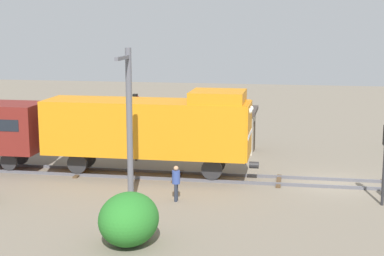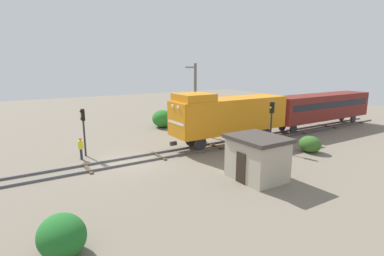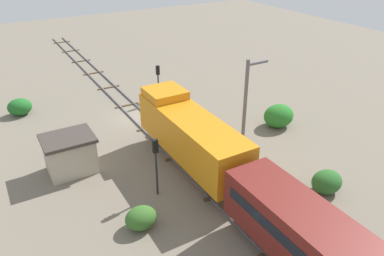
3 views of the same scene
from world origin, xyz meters
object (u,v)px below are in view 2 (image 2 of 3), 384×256
(passenger_car_leading, at_px, (321,106))
(relay_hut, at_px, (257,157))
(traffic_signal_mid, at_px, (271,117))
(locomotive, at_px, (229,114))
(traffic_signal_near, at_px, (83,123))
(worker_by_signal, at_px, (183,128))
(worker_near_track, at_px, (81,147))
(catenary_mast, at_px, (195,97))

(passenger_car_leading, height_order, relay_hut, passenger_car_leading)
(traffic_signal_mid, bearing_deg, locomotive, -152.92)
(locomotive, xyz_separation_m, traffic_signal_near, (-3.20, -11.74, -0.16))
(relay_hut, bearing_deg, locomotive, 153.21)
(passenger_car_leading, xyz_separation_m, worker_by_signal, (-4.20, -15.60, -1.53))
(traffic_signal_near, xyz_separation_m, worker_near_track, (0.80, -0.48, -1.62))
(worker_near_track, bearing_deg, traffic_signal_mid, 160.40)
(locomotive, distance_m, traffic_signal_near, 12.17)
(locomotive, bearing_deg, worker_by_signal, -151.64)
(traffic_signal_mid, height_order, worker_near_track, traffic_signal_mid)
(passenger_car_leading, height_order, traffic_signal_near, passenger_car_leading)
(worker_by_signal, relative_size, relay_hut, 0.49)
(traffic_signal_mid, relative_size, worker_near_track, 2.39)
(passenger_car_leading, distance_m, worker_by_signal, 16.23)
(worker_by_signal, height_order, relay_hut, relay_hut)
(locomotive, xyz_separation_m, passenger_car_leading, (0.00, 13.34, -0.25))
(passenger_car_leading, xyz_separation_m, traffic_signal_mid, (3.40, -11.60, 0.31))
(passenger_car_leading, relative_size, catenary_mast, 1.95)
(locomotive, relative_size, worker_near_track, 6.82)
(passenger_car_leading, relative_size, worker_near_track, 8.24)
(locomotive, relative_size, traffic_signal_mid, 2.85)
(worker_by_signal, xyz_separation_m, catenary_mast, (-0.87, 1.97, 2.84))
(catenary_mast, bearing_deg, traffic_signal_near, -80.73)
(passenger_car_leading, bearing_deg, catenary_mast, -110.40)
(worker_near_track, xyz_separation_m, worker_by_signal, (-1.80, 9.95, 0.00))
(traffic_signal_near, height_order, relay_hut, traffic_signal_near)
(traffic_signal_near, height_order, worker_near_track, traffic_signal_near)
(catenary_mast, bearing_deg, passenger_car_leading, 69.60)
(locomotive, height_order, relay_hut, locomotive)
(traffic_signal_mid, bearing_deg, worker_by_signal, -152.21)
(passenger_car_leading, height_order, catenary_mast, catenary_mast)
(catenary_mast, bearing_deg, worker_near_track, -77.39)
(worker_near_track, relative_size, catenary_mast, 0.24)
(traffic_signal_near, height_order, worker_by_signal, traffic_signal_near)
(locomotive, height_order, worker_by_signal, locomotive)
(locomotive, bearing_deg, traffic_signal_near, -105.25)
(traffic_signal_near, relative_size, relay_hut, 1.07)
(traffic_signal_near, bearing_deg, passenger_car_leading, 82.73)
(catenary_mast, distance_m, relay_hut, 13.27)
(traffic_signal_mid, height_order, catenary_mast, catenary_mast)
(traffic_signal_mid, distance_m, worker_by_signal, 8.79)
(traffic_signal_near, distance_m, worker_by_signal, 9.66)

